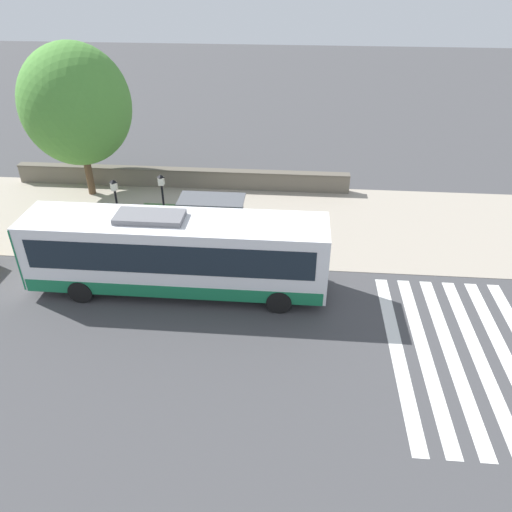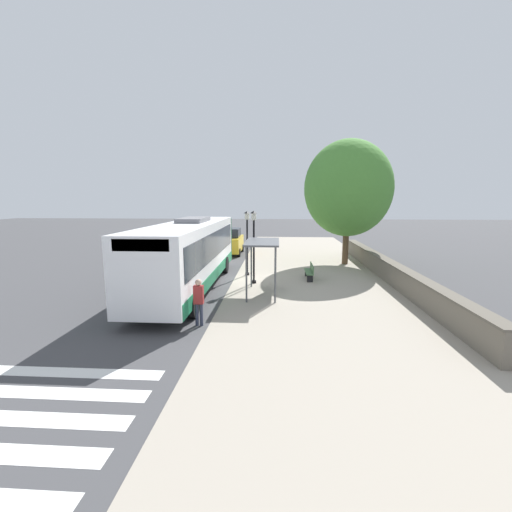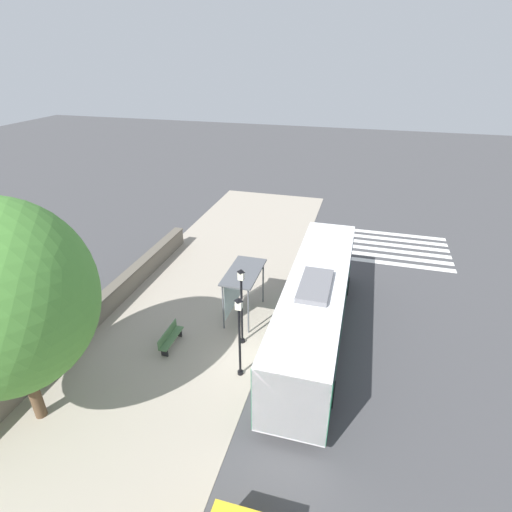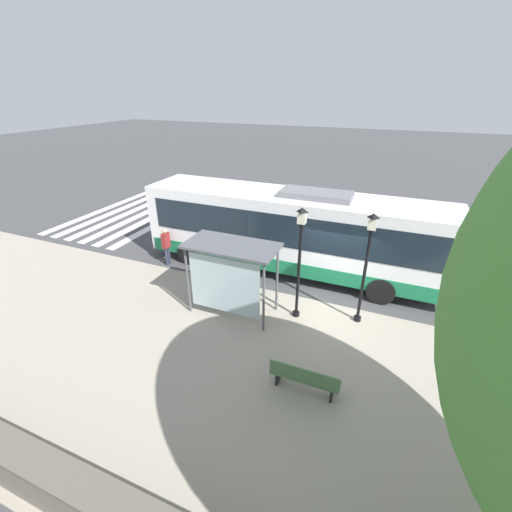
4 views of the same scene
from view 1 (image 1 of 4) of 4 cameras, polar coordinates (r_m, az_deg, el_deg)
The scene contains 11 objects.
ground_plane at distance 23.59m, azimuth -12.78°, elevation -0.70°, with size 120.00×120.00×0.00m, color #424244.
sidewalk_plaza at distance 27.32m, azimuth -10.23°, elevation 4.39°, with size 9.00×44.00×0.02m.
crosswalk_stripes at distance 19.64m, azimuth 22.69°, elevation -10.30°, with size 9.00×5.25×0.01m.
stone_wall at distance 30.63m, azimuth -8.54°, elevation 8.84°, with size 0.60×20.00×1.14m.
bus at distance 20.51m, azimuth -9.16°, elevation 0.40°, with size 2.64×12.20×3.52m.
bus_shelter at distance 23.47m, azimuth -5.01°, elevation 5.68°, with size 1.54×3.03×2.55m.
pedestrian at distance 21.76m, azimuth 5.16°, elevation 0.13°, with size 0.34×0.23×1.70m.
bench at distance 26.94m, azimuth -10.84°, elevation 5.03°, with size 0.40×1.78×0.88m.
street_lamp_near at distance 23.36m, azimuth -15.49°, elevation 4.96°, with size 0.28×0.28×3.80m.
street_lamp_far at distance 23.20m, azimuth -10.48°, elevation 5.57°, with size 0.28×0.28×3.88m.
shade_tree at distance 29.46m, azimuth -19.88°, elevation 15.92°, with size 5.86×5.86×8.41m.
Camera 1 is at (18.86, 6.84, 12.42)m, focal length 35.00 mm.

